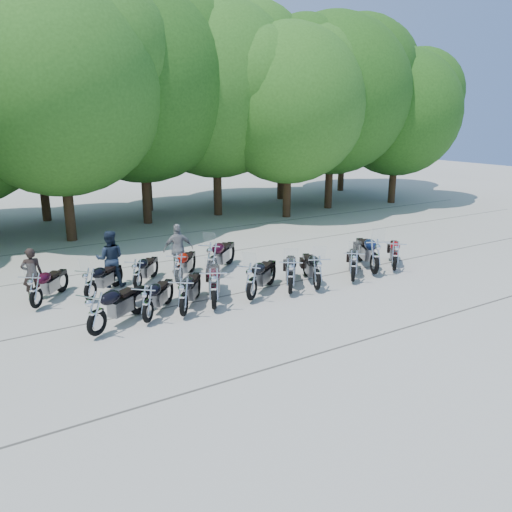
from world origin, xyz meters
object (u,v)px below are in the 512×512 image
motorcycle_2 (183,296)px  motorcycle_12 (137,274)px  rider_1 (110,259)px  rider_2 (178,249)px  motorcycle_1 (147,303)px  motorcycle_14 (212,259)px  motorcycle_4 (252,281)px  motorcycle_0 (96,313)px  motorcycle_9 (395,255)px  motorcycle_6 (317,272)px  rider_0 (32,274)px  motorcycle_7 (354,265)px  motorcycle_11 (90,283)px  motorcycle_8 (375,255)px  motorcycle_5 (291,275)px  motorcycle_10 (35,290)px  motorcycle_3 (214,288)px  motorcycle_13 (179,268)px

motorcycle_2 → motorcycle_12: (-0.37, 2.74, -0.05)m
rider_1 → rider_2: bearing=-156.7°
motorcycle_1 → motorcycle_14: size_ratio=0.87×
motorcycle_4 → motorcycle_14: size_ratio=0.96×
motorcycle_0 → motorcycle_1: 1.35m
motorcycle_4 → motorcycle_9: size_ratio=1.06×
motorcycle_6 → motorcycle_12: size_ratio=1.11×
rider_0 → motorcycle_1: bearing=126.8°
motorcycle_7 → motorcycle_11: size_ratio=1.06×
motorcycle_7 → rider_2: bearing=0.3°
motorcycle_8 → motorcycle_9: 0.91m
motorcycle_11 → motorcycle_5: bearing=-160.4°
motorcycle_7 → motorcycle_10: size_ratio=1.04×
motorcycle_3 → motorcycle_8: bearing=-152.2°
motorcycle_6 → motorcycle_8: size_ratio=0.88×
motorcycle_3 → motorcycle_12: bearing=-37.6°
motorcycle_12 → motorcycle_11: bearing=47.8°
motorcycle_2 → motorcycle_13: (0.92, 2.54, -0.02)m
motorcycle_2 → rider_2: bearing=-74.4°
motorcycle_3 → motorcycle_10: (-4.21, 2.66, -0.10)m
motorcycle_5 → rider_2: size_ratio=1.31×
motorcycle_7 → motorcycle_9: motorcycle_9 is taller
motorcycle_9 → motorcycle_11: bearing=30.2°
motorcycle_10 → motorcycle_0: bearing=146.6°
motorcycle_11 → motorcycle_12: bearing=-125.9°
motorcycle_11 → rider_2: 3.52m
motorcycle_12 → rider_1: bearing=-18.9°
motorcycle_3 → motorcycle_10: size_ratio=1.16×
motorcycle_4 → motorcycle_13: (-1.26, 2.45, -0.06)m
motorcycle_8 → motorcycle_11: (-8.86, 2.43, -0.15)m
motorcycle_9 → rider_0: bearing=26.8°
motorcycle_5 → motorcycle_4: bearing=28.9°
motorcycle_1 → motorcycle_8: size_ratio=0.83×
motorcycle_10 → motorcycle_13: motorcycle_13 is taller
motorcycle_3 → motorcycle_7: size_ratio=1.12×
motorcycle_1 → motorcycle_6: 5.33m
motorcycle_2 → motorcycle_8: size_ratio=0.86×
motorcycle_11 → rider_0: bearing=7.8°
motorcycle_6 → rider_1: 6.52m
motorcycle_4 → motorcycle_11: motorcycle_4 is taller
rider_1 → rider_2: size_ratio=1.04×
motorcycle_9 → motorcycle_14: bearing=19.5°
motorcycle_13 → rider_1: (-1.85, 1.10, 0.31)m
rider_1 → motorcycle_13: bearing=169.7°
motorcycle_8 → rider_1: 8.70m
rider_1 → rider_2: 2.36m
motorcycle_5 → rider_1: bearing=-5.0°
motorcycle_0 → motorcycle_5: bearing=-125.4°
motorcycle_7 → motorcycle_5: bearing=39.6°
motorcycle_2 → rider_1: bearing=-39.3°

